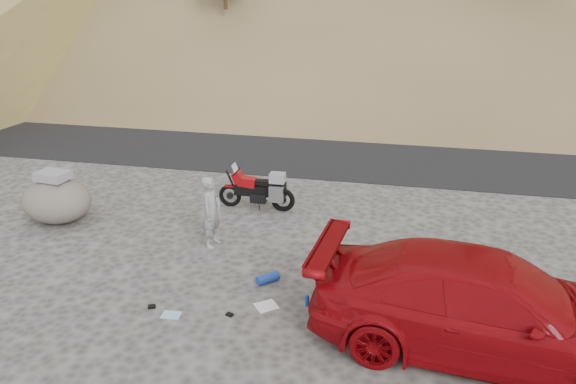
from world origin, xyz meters
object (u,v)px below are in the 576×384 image
motorcycle (260,190)px  red_car (480,349)px  boulder (57,200)px  man (213,245)px

motorcycle → red_car: motorcycle is taller
motorcycle → boulder: (-4.63, -1.78, 0.04)m
boulder → motorcycle: bearing=21.0°
red_car → boulder: boulder is taller
man → red_car: bearing=-107.8°
man → red_car: 6.10m
man → boulder: bearing=91.7°
man → motorcycle: bearing=-5.3°
man → boulder: (-4.12, 0.43, 0.56)m
motorcycle → red_car: bearing=-44.4°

